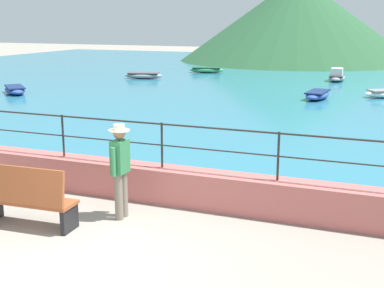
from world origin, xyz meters
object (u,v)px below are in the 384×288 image
Objects in this scene: person_walking at (120,166)px; bench_main at (25,197)px; boat_0 at (207,70)px; boat_4 at (317,95)px; boat_1 at (337,76)px; boat_3 at (144,75)px; boat_6 at (15,90)px; bollard at (22,186)px.

bench_main is at bearing -142.35° from person_walking.
person_walking is 26.13m from boat_0.
boat_0 is 12.68m from boat_4.
boat_1 reaches higher than boat_0.
boat_3 is 1.07× the size of boat_6.
bollard is 23.66m from boat_1.
boat_3 is (-7.62, 20.36, -0.11)m from bollard.
person_walking is at bearing -92.92° from boat_1.
boat_1 reaches higher than boat_4.
boat_3 is (-2.33, -4.74, 0.00)m from boat_0.
boat_4 is 1.03× the size of boat_6.
boat_3 is (-8.49, 21.30, -0.30)m from bench_main.
boat_6 is (-2.80, -8.13, 0.00)m from boat_3.
boat_0 is at bearing 68.26° from boat_6.
boat_6 is (-13.80, -3.62, 0.00)m from boat_4.
person_walking is 22.54m from boat_3.
person_walking reaches higher than boat_1.
boat_1 is 0.95× the size of boat_3.
bollard is 0.30× the size of boat_3.
boat_4 is at bearing 81.51° from bench_main.
bench_main is 0.74× the size of boat_1.
person_walking is 0.75× the size of boat_1.
boat_4 is (10.99, -4.51, 0.00)m from boat_3.
bench_main is 22.93m from boat_3.
boat_3 and boat_6 have the same top height.
boat_6 is at bearing -109.04° from boat_3.
boat_6 is at bearing 130.60° from bench_main.
boat_6 is at bearing -111.74° from boat_0.
boat_1 reaches higher than boat_3.
person_walking is 23.39m from boat_1.
boat_3 is at bearing 111.73° from bench_main.
boat_1 is 7.57m from boat_4.
bench_main is 1.30m from bollard.
boat_6 is at bearing -140.95° from boat_1.
person_walking reaches higher than boat_0.
bollard is 21.74m from boat_3.
boat_1 is 1.01× the size of boat_6.
boat_0 is 1.00× the size of boat_3.
bench_main reaches higher than bollard.
boat_3 is at bearing 110.51° from bollard.
bench_main is at bearing -98.49° from boat_4.
bench_main reaches higher than boat_0.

